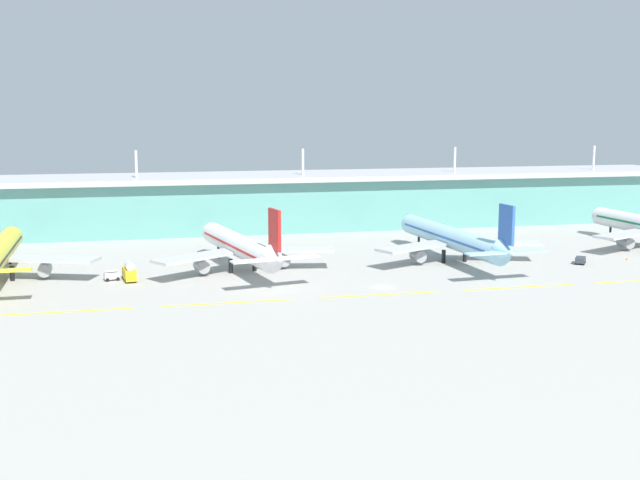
{
  "coord_description": "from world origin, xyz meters",
  "views": [
    {
      "loc": [
        -53.87,
        -169.09,
        40.27
      ],
      "look_at": [
        -8.59,
        28.48,
        7.0
      ],
      "focal_mm": 43.37,
      "sensor_mm": 36.0,
      "label": 1
    }
  ],
  "objects": [
    {
      "name": "ground_plane",
      "position": [
        0.0,
        0.0,
        0.0
      ],
      "size": [
        600.0,
        600.0,
        0.0
      ],
      "primitive_type": "plane",
      "color": "#A8A59E"
    },
    {
      "name": "terminal_building",
      "position": [
        -0.0,
        98.07,
        9.86
      ],
      "size": [
        288.0,
        34.0,
        28.31
      ],
      "color": "#5B9E93",
      "rests_on": "ground"
    },
    {
      "name": "airliner_near_middle",
      "position": [
        -30.07,
        26.46,
        6.44
      ],
      "size": [
        47.84,
        58.64,
        18.9
      ],
      "color": "white",
      "rests_on": "ground"
    },
    {
      "name": "airliner_far_middle",
      "position": [
        28.22,
        26.5,
        6.45
      ],
      "size": [
        48.69,
        66.09,
        18.9
      ],
      "color": "#9ED1EA",
      "rests_on": "ground"
    },
    {
      "name": "taxiway_stripe_west",
      "position": [
        -71.0,
        -7.23,
        0.02
      ],
      "size": [
        28.0,
        0.7,
        0.04
      ],
      "primitive_type": "cube",
      "color": "yellow",
      "rests_on": "ground"
    },
    {
      "name": "taxiway_stripe_mid_west",
      "position": [
        -37.0,
        -7.23,
        0.02
      ],
      "size": [
        28.0,
        0.7,
        0.04
      ],
      "primitive_type": "cube",
      "color": "yellow",
      "rests_on": "ground"
    },
    {
      "name": "taxiway_stripe_centre",
      "position": [
        -3.0,
        -7.23,
        0.02
      ],
      "size": [
        28.0,
        0.7,
        0.04
      ],
      "primitive_type": "cube",
      "color": "yellow",
      "rests_on": "ground"
    },
    {
      "name": "taxiway_stripe_mid_east",
      "position": [
        31.0,
        -7.23,
        0.02
      ],
      "size": [
        28.0,
        0.7,
        0.04
      ],
      "primitive_type": "cube",
      "color": "yellow",
      "rests_on": "ground"
    },
    {
      "name": "baggage_cart",
      "position": [
        -62.25,
        21.82,
        1.26
      ],
      "size": [
        3.94,
        2.77,
        2.48
      ],
      "color": "silver",
      "rests_on": "ground"
    },
    {
      "name": "pushback_tug",
      "position": [
        60.82,
        15.34,
        1.1
      ],
      "size": [
        4.57,
        4.96,
        1.85
      ],
      "color": "#333842",
      "rests_on": "ground"
    },
    {
      "name": "fuel_truck",
      "position": [
        -58.02,
        20.41,
        2.26
      ],
      "size": [
        3.6,
        7.5,
        4.95
      ],
      "color": "gold",
      "rests_on": "ground"
    },
    {
      "name": "safety_cone_left_wingtip",
      "position": [
        76.56,
        17.46,
        0.35
      ],
      "size": [
        0.56,
        0.56,
        0.7
      ],
      "primitive_type": "cone",
      "color": "orange",
      "rests_on": "ground"
    }
  ]
}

